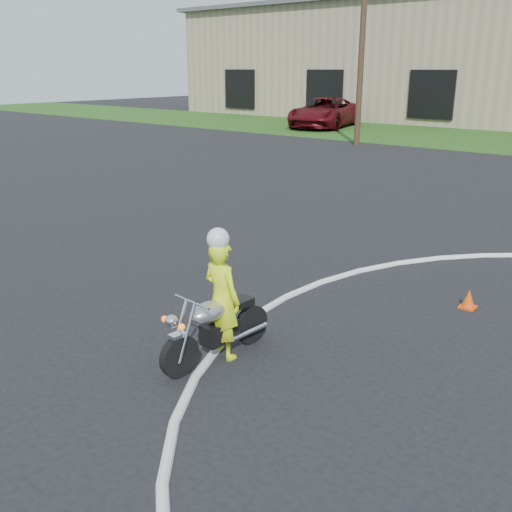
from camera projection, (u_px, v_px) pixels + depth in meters
The scene contains 4 objects.
primary_motorcycle at pixel (215, 327), 7.22m from camera, with size 0.62×1.78×0.94m.
rider_primary_grp at pixel (222, 296), 7.20m from camera, with size 0.60×0.42×1.74m.
pickup_grp at pixel (325, 113), 35.93m from camera, with size 4.51×7.16×1.84m.
warehouse at pixel (453, 60), 42.40m from camera, with size 41.00×17.00×8.30m.
Camera 1 is at (-0.91, -3.98, 3.57)m, focal length 40.00 mm.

